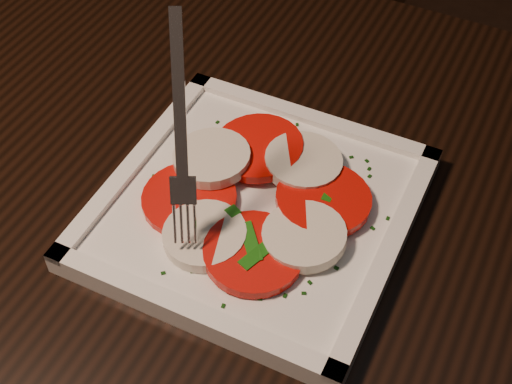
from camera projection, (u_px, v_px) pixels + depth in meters
table at (258, 333)px, 0.63m from camera, size 1.24×0.87×0.75m
plate at (256, 210)px, 0.59m from camera, size 0.26×0.26×0.01m
caprese_salad at (256, 197)px, 0.58m from camera, size 0.19×0.20×0.02m
fork at (182, 123)px, 0.50m from camera, size 0.06×0.08×0.16m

